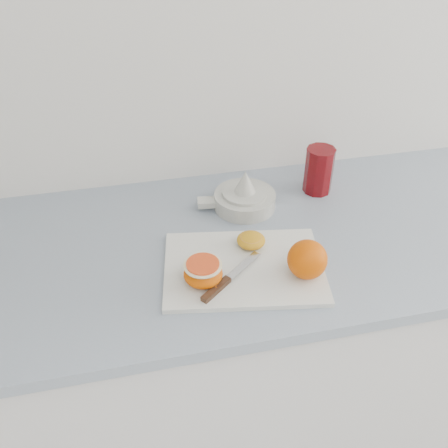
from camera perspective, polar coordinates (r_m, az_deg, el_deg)
The scene contains 8 objects.
counter at distance 1.55m, azimuth 6.95°, elevation -13.68°, with size 2.58×0.64×0.89m.
cutting_board at distance 1.11m, azimuth 2.27°, elevation -5.00°, with size 0.35×0.25×0.01m, color silver.
whole_orange at distance 1.07m, azimuth 9.49°, elevation -4.02°, with size 0.09×0.09×0.09m.
half_orange at distance 1.05m, azimuth -2.41°, elevation -5.57°, with size 0.08×0.08×0.05m.
squeezed_shell at distance 1.15m, azimuth 3.11°, elevation -1.84°, with size 0.07×0.07×0.03m.
paring_knife at distance 1.05m, azimuth -0.32°, elevation -6.97°, with size 0.16×0.13×0.01m.
citrus_juicer at distance 1.29m, azimuth 2.30°, elevation 3.07°, with size 0.20×0.16×0.11m.
red_tumbler at distance 1.36m, azimuth 10.76°, elevation 5.88°, with size 0.08×0.08×0.13m.
Camera 1 is at (-0.43, 0.79, 1.64)m, focal length 40.00 mm.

